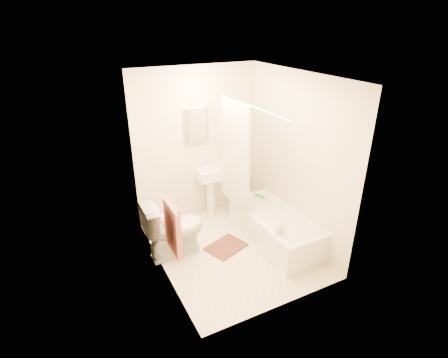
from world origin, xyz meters
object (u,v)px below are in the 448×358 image
bathtub (275,227)px  bath_mat (226,247)px  soap_bottle (280,228)px  toilet (174,229)px  sink (211,189)px

bathtub → bath_mat: (-0.72, 0.16, -0.21)m
bathtub → bath_mat: size_ratio=2.86×
bath_mat → soap_bottle: (0.48, -0.60, 0.52)m
bathtub → soap_bottle: soap_bottle is taller
toilet → soap_bottle: 1.43m
bath_mat → soap_bottle: size_ratio=2.86×
soap_bottle → toilet: bearing=145.9°
toilet → bath_mat: size_ratio=1.52×
toilet → sink: (0.93, 0.78, 0.04)m
sink → soap_bottle: bearing=-76.5°
sink → bath_mat: 1.10m
bathtub → sink: bearing=113.0°
toilet → bath_mat: (0.70, -0.20, -0.39)m
toilet → soap_bottle: toilet is taller
sink → soap_bottle: (0.25, -1.58, 0.09)m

